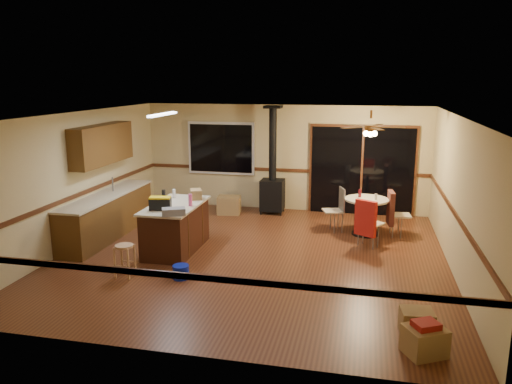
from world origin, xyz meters
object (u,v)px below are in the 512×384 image
(blue_bucket, at_px, (181,272))
(dining_table, at_px, (366,210))
(box_under_window, at_px, (229,205))
(toolbox_grey, at_px, (174,212))
(toolbox_black, at_px, (160,204))
(box_corner_a, at_px, (425,341))
(chair_right, at_px, (392,208))
(box_corner_b, at_px, (417,322))
(chair_left, at_px, (338,204))
(chair_near, at_px, (366,218))
(kitchen_island, at_px, (176,227))
(bar_stool, at_px, (125,261))
(wood_stove, at_px, (272,184))

(blue_bucket, xyz_separation_m, dining_table, (2.95, 3.08, 0.42))
(box_under_window, bearing_deg, toolbox_grey, -90.47)
(toolbox_black, distance_m, box_corner_a, 5.09)
(chair_right, distance_m, box_under_window, 3.91)
(blue_bucket, distance_m, box_corner_b, 3.78)
(chair_left, xyz_separation_m, chair_near, (0.60, -0.99, 0.01))
(box_under_window, bearing_deg, kitchen_island, -95.86)
(box_corner_a, bearing_deg, kitchen_island, 146.07)
(chair_left, distance_m, chair_near, 1.16)
(bar_stool, xyz_separation_m, box_corner_b, (4.56, -0.97, -0.11))
(chair_near, relative_size, chair_right, 1.00)
(blue_bucket, relative_size, box_corner_b, 0.67)
(chair_near, distance_m, box_under_window, 3.76)
(wood_stove, bearing_deg, chair_left, -34.84)
(blue_bucket, height_order, dining_table, dining_table)
(toolbox_black, bearing_deg, chair_right, 27.98)
(dining_table, bearing_deg, chair_left, 167.54)
(chair_near, distance_m, box_corner_a, 3.88)
(blue_bucket, xyz_separation_m, chair_near, (2.95, 2.23, 0.48))
(wood_stove, relative_size, box_corner_a, 5.56)
(toolbox_black, height_order, chair_near, toolbox_black)
(kitchen_island, height_order, dining_table, kitchen_island)
(toolbox_black, distance_m, blue_bucket, 1.45)
(kitchen_island, bearing_deg, bar_stool, -103.83)
(toolbox_grey, height_order, bar_stool, toolbox_grey)
(kitchen_island, xyz_separation_m, toolbox_black, (-0.12, -0.41, 0.55))
(kitchen_island, xyz_separation_m, box_corner_b, (4.21, -2.38, -0.29))
(blue_bucket, distance_m, chair_near, 3.73)
(toolbox_black, xyz_separation_m, dining_table, (3.66, 2.19, -0.47))
(kitchen_island, distance_m, wood_stove, 3.33)
(kitchen_island, distance_m, toolbox_grey, 0.90)
(kitchen_island, bearing_deg, chair_left, 32.99)
(blue_bucket, xyz_separation_m, box_under_window, (-0.30, 4.06, 0.10))
(toolbox_grey, height_order, blue_bucket, toolbox_grey)
(toolbox_black, bearing_deg, dining_table, 30.88)
(blue_bucket, relative_size, box_under_window, 0.50)
(kitchen_island, relative_size, box_corner_a, 3.71)
(blue_bucket, bearing_deg, box_under_window, 94.27)
(toolbox_grey, distance_m, blue_bucket, 1.09)
(toolbox_grey, height_order, chair_near, toolbox_grey)
(toolbox_black, distance_m, box_corner_b, 4.83)
(toolbox_black, xyz_separation_m, chair_left, (3.06, 2.32, -0.42))
(kitchen_island, xyz_separation_m, bar_stool, (-0.35, -1.42, -0.18))
(bar_stool, bearing_deg, toolbox_black, 76.98)
(toolbox_black, relative_size, box_corner_a, 0.84)
(blue_bucket, distance_m, dining_table, 4.29)
(toolbox_grey, height_order, chair_left, toolbox_grey)
(blue_bucket, height_order, chair_left, chair_left)
(box_corner_a, bearing_deg, chair_near, 100.74)
(toolbox_grey, bearing_deg, kitchen_island, 109.91)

